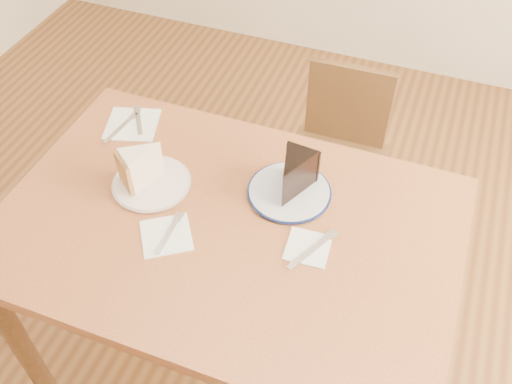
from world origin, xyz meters
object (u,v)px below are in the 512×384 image
Objects in this scene: chair_far at (336,157)px; chocolate_cake at (292,178)px; carrot_cake at (145,166)px; plate_cream at (152,183)px; plate_navy at (289,192)px; table at (228,247)px.

chocolate_cake reaches higher than chair_far.
chair_far is 6.82× the size of carrot_cake.
plate_cream is 0.39m from chocolate_cake.
chocolate_cake reaches higher than plate_cream.
chair_far is 3.54× the size of plate_cream.
plate_navy is 1.68× the size of chocolate_cake.
plate_cream is 0.06m from carrot_cake.
plate_cream is at bearing 16.04° from carrot_cake.
plate_cream is at bearing 57.67° from chair_far.
plate_cream is at bearing -164.20° from plate_navy.
chair_far is at bearing 95.13° from carrot_cake.
plate_navy is 2.03× the size of carrot_cake.
plate_navy is at bearing 15.80° from plate_cream.
chocolate_cake is at bearing 51.68° from table.
chocolate_cake is (-0.02, -0.55, 0.40)m from chair_far.
table is 0.23m from plate_navy.
table reaches higher than chair_far.
plate_cream reaches higher than chair_far.
table is 0.26m from chocolate_cake.
chair_far is at bearing 78.69° from table.
chair_far is at bearing -85.80° from chocolate_cake.
plate_navy reaches higher than table.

